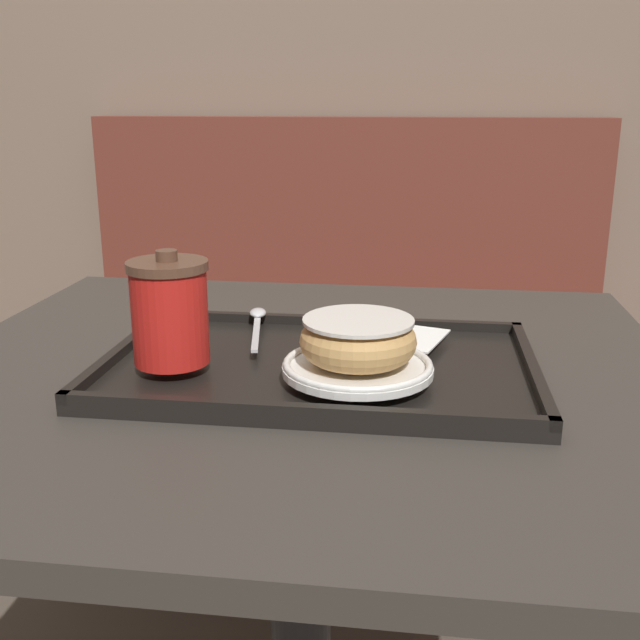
{
  "coord_description": "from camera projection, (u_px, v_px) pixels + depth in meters",
  "views": [
    {
      "loc": [
        0.14,
        -0.83,
        1.04
      ],
      "look_at": [
        0.03,
        -0.02,
        0.8
      ],
      "focal_mm": 42.0,
      "sensor_mm": 36.0,
      "label": 1
    }
  ],
  "objects": [
    {
      "name": "wall_behind",
      "position": [
        370.0,
        30.0,
        1.8
      ],
      "size": [
        8.0,
        0.05,
        2.4
      ],
      "color": "#7A6656",
      "rests_on": "ground_plane"
    },
    {
      "name": "booth_bench",
      "position": [
        337.0,
        406.0,
        1.84
      ],
      "size": [
        1.25,
        0.44,
        1.0
      ],
      "color": "brown",
      "rests_on": "ground_plane"
    },
    {
      "name": "cafe_table",
      "position": [
        300.0,
        499.0,
        0.94
      ],
      "size": [
        0.9,
        0.82,
        0.74
      ],
      "color": "#38332D",
      "rests_on": "ground_plane"
    },
    {
      "name": "serving_tray",
      "position": [
        320.0,
        367.0,
        0.86
      ],
      "size": [
        0.49,
        0.32,
        0.02
      ],
      "color": "black",
      "rests_on": "cafe_table"
    },
    {
      "name": "napkin_paper",
      "position": [
        395.0,
        335.0,
        0.92
      ],
      "size": [
        0.14,
        0.13,
        0.0
      ],
      "rotation": [
        0.0,
        0.0,
        -0.3
      ],
      "color": "white",
      "rests_on": "serving_tray"
    },
    {
      "name": "coffee_cup_front",
      "position": [
        170.0,
        311.0,
        0.82
      ],
      "size": [
        0.09,
        0.09,
        0.13
      ],
      "color": "red",
      "rests_on": "serving_tray"
    },
    {
      "name": "plate_with_chocolate_donut",
      "position": [
        358.0,
        366.0,
        0.8
      ],
      "size": [
        0.16,
        0.16,
        0.01
      ],
      "color": "white",
      "rests_on": "serving_tray"
    },
    {
      "name": "donut_chocolate_glazed",
      "position": [
        358.0,
        339.0,
        0.79
      ],
      "size": [
        0.12,
        0.12,
        0.05
      ],
      "color": "tan",
      "rests_on": "plate_with_chocolate_donut"
    },
    {
      "name": "spoon",
      "position": [
        257.0,
        319.0,
        0.98
      ],
      "size": [
        0.05,
        0.17,
        0.01
      ],
      "rotation": [
        0.0,
        0.0,
        1.76
      ],
      "color": "silver",
      "rests_on": "serving_tray"
    }
  ]
}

